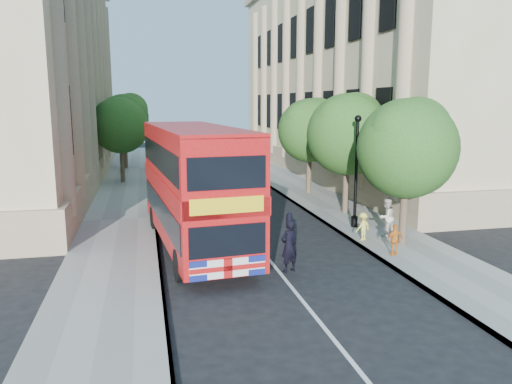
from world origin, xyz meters
TOP-DOWN VIEW (x-y plane):
  - ground at (0.00, 0.00)m, footprint 120.00×120.00m
  - pavement_right at (5.75, 10.00)m, footprint 3.50×80.00m
  - pavement_left at (-5.75, 10.00)m, footprint 3.50×80.00m
  - building_right at (13.80, 24.00)m, footprint 12.00×38.00m
  - building_left at (-13.80, 24.00)m, footprint 12.00×38.00m
  - tree_right_near at (5.84, 3.03)m, footprint 4.00×4.00m
  - tree_right_mid at (5.84, 9.03)m, footprint 4.20×4.20m
  - tree_right_far at (5.84, 15.03)m, footprint 4.00×4.00m
  - tree_left_far at (-5.96, 22.03)m, footprint 4.00×4.00m
  - tree_left_back at (-5.96, 30.03)m, footprint 4.20×4.20m
  - lamp_post at (5.00, 6.00)m, footprint 0.32×0.32m
  - double_decker_bus at (-2.54, 4.64)m, footprint 3.67×10.63m
  - box_van at (-2.90, 10.49)m, footprint 2.30×5.21m
  - police_constable at (0.34, 1.00)m, footprint 0.79×0.67m
  - woman_pedestrian at (5.66, 4.18)m, footprint 1.01×0.91m
  - child_a at (4.68, 1.57)m, footprint 0.74×0.37m
  - child_b at (4.40, 3.80)m, footprint 0.88×0.72m

SIDE VIEW (x-z plane):
  - ground at x=0.00m, z-range 0.00..0.00m
  - pavement_right at x=5.75m, z-range 0.00..0.12m
  - pavement_left at x=-5.75m, z-range 0.00..0.12m
  - child_b at x=4.40m, z-range 0.12..1.30m
  - child_a at x=4.68m, z-range 0.12..1.33m
  - police_constable at x=0.34m, z-range 0.00..1.85m
  - woman_pedestrian at x=5.66m, z-range 0.12..1.81m
  - box_van at x=-2.90m, z-range -0.03..2.90m
  - lamp_post at x=5.00m, z-range -0.07..5.09m
  - double_decker_bus at x=-2.54m, z-range 0.25..5.07m
  - tree_right_near at x=5.84m, z-range 1.21..7.29m
  - tree_right_far at x=5.84m, z-range 1.24..7.39m
  - tree_left_far at x=-5.96m, z-range 1.30..7.59m
  - tree_right_mid at x=5.84m, z-range 1.26..7.63m
  - tree_left_back at x=-5.96m, z-range 1.38..8.03m
  - building_right at x=13.80m, z-range 0.00..18.00m
  - building_left at x=-13.80m, z-range 0.00..18.00m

